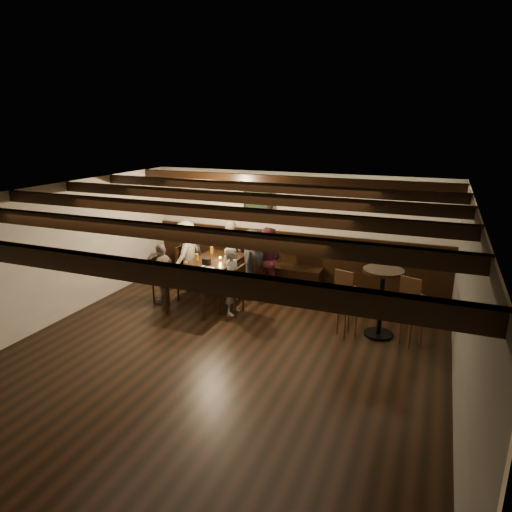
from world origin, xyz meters
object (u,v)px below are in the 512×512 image
at_px(person_bench_left, 191,254).
at_px(person_right_near, 252,264).
at_px(person_left_near, 186,255).
at_px(chair_left_far, 165,288).
at_px(dining_table, 208,267).
at_px(chair_right_far, 232,299).
at_px(person_bench_centre, 231,252).
at_px(chair_left_near, 189,275).
at_px(chair_right_near, 251,284).
at_px(person_bench_right, 267,259).
at_px(bar_stool_right, 411,319).
at_px(bar_stool_left, 347,311).
at_px(person_right_far, 233,281).
at_px(person_left_far, 163,273).
at_px(high_top_table, 382,293).

relative_size(person_bench_left, person_right_near, 0.85).
bearing_deg(person_left_near, chair_left_far, 1.95).
distance_m(dining_table, chair_right_far, 0.94).
bearing_deg(person_bench_centre, chair_left_near, 39.85).
relative_size(chair_right_near, person_bench_right, 0.65).
distance_m(chair_right_near, bar_stool_right, 3.28).
distance_m(chair_right_far, bar_stool_right, 3.14).
distance_m(person_bench_left, bar_stool_right, 4.96).
xyz_separation_m(bar_stool_left, bar_stool_right, (1.00, 0.05, 0.00)).
xyz_separation_m(person_bench_centre, person_right_far, (0.74, -1.50, -0.07)).
xyz_separation_m(chair_right_near, person_left_far, (-1.47, -0.89, 0.32)).
bearing_deg(person_right_near, person_left_far, 120.96).
xyz_separation_m(person_bench_centre, bar_stool_left, (2.85, -1.63, -0.26)).
bearing_deg(chair_left_near, dining_table, 57.96).
distance_m(chair_right_near, person_left_far, 1.75).
xyz_separation_m(dining_table, bar_stool_left, (2.85, -0.58, -0.25)).
bearing_deg(person_bench_right, dining_table, 45.00).
distance_m(person_bench_left, person_right_far, 2.13).
distance_m(person_left_far, high_top_table, 4.11).
height_order(chair_right_near, bar_stool_right, bar_stool_right).
xyz_separation_m(person_left_near, person_right_near, (1.50, -0.01, -0.02)).
distance_m(person_bench_centre, person_bench_right, 0.91).
bearing_deg(chair_right_near, chair_left_near, 90.00).
xyz_separation_m(chair_left_near, person_left_far, (-0.03, -0.90, 0.31)).
relative_size(chair_left_far, person_bench_right, 0.68).
distance_m(chair_right_far, high_top_table, 2.68).
relative_size(dining_table, chair_right_near, 2.22).
xyz_separation_m(person_bench_right, bar_stool_right, (2.95, -1.42, -0.25)).
height_order(chair_left_near, person_left_near, person_left_near).
height_order(chair_left_far, person_bench_left, person_bench_left).
xyz_separation_m(chair_left_near, chair_right_far, (1.43, -0.91, 0.01)).
bearing_deg(chair_left_near, person_right_far, 58.50).
bearing_deg(person_bench_right, person_bench_left, -0.00).
bearing_deg(person_left_far, person_bench_left, -173.66).
bearing_deg(person_left_far, chair_left_far, 90.00).
relative_size(chair_right_far, person_bench_centre, 0.66).
xyz_separation_m(chair_left_near, person_right_near, (1.47, -0.01, 0.42)).
height_order(chair_left_near, person_left_far, person_left_far).
xyz_separation_m(person_left_far, bar_stool_right, (4.60, -0.08, -0.16)).
height_order(chair_left_near, person_bench_left, person_bench_left).
xyz_separation_m(person_left_near, bar_stool_left, (3.60, -1.03, -0.28)).
bearing_deg(chair_right_near, person_bench_right, -21.95).
bearing_deg(chair_right_far, person_bench_left, 50.18).
relative_size(person_bench_left, high_top_table, 1.03).
bearing_deg(person_right_near, bar_stool_left, -115.80).
distance_m(chair_left_far, bar_stool_left, 3.58).
distance_m(person_bench_left, person_bench_centre, 0.92).
bearing_deg(chair_left_near, chair_right_near, 90.00).
bearing_deg(person_left_near, person_bench_left, -161.57).
distance_m(chair_right_far, bar_stool_left, 2.14).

